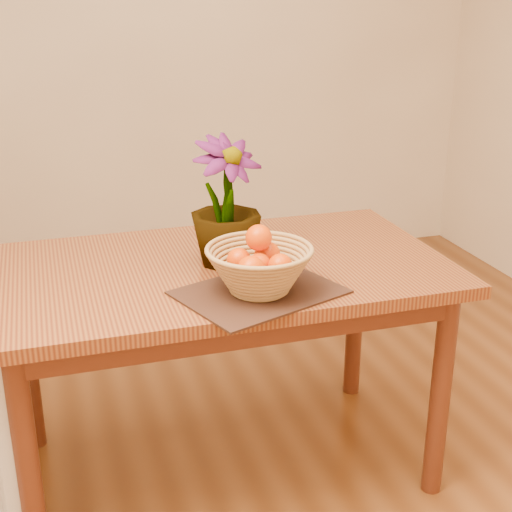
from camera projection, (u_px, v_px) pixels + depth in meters
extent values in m
cube|color=#FFE6C2|center=(127.00, 29.00, 3.74)|extent=(4.00, 0.02, 2.70)
cube|color=brown|center=(221.00, 270.00, 2.22)|extent=(1.40, 0.80, 0.04)
cube|color=#4E2112|center=(222.00, 288.00, 2.24)|extent=(1.28, 0.68, 0.08)
cylinder|color=#4E2112|center=(28.00, 469.00, 1.89)|extent=(0.06, 0.06, 0.71)
cylinder|color=#4E2112|center=(440.00, 396.00, 2.23)|extent=(0.06, 0.06, 0.71)
cylinder|color=#4E2112|center=(27.00, 357.00, 2.47)|extent=(0.06, 0.06, 0.71)
cylinder|color=#4E2112|center=(355.00, 312.00, 2.81)|extent=(0.06, 0.06, 0.71)
cube|color=black|center=(259.00, 292.00, 2.00)|extent=(0.51, 0.45, 0.01)
cylinder|color=#B28C4A|center=(259.00, 290.00, 2.00)|extent=(0.15, 0.15, 0.01)
sphere|color=#D53C03|center=(259.00, 264.00, 1.97)|extent=(0.06, 0.06, 0.06)
sphere|color=#D53C03|center=(267.00, 254.00, 2.02)|extent=(0.07, 0.07, 0.07)
sphere|color=#D53C03|center=(239.00, 260.00, 1.99)|extent=(0.07, 0.07, 0.07)
sphere|color=#D53C03|center=(251.00, 269.00, 1.91)|extent=(0.07, 0.07, 0.07)
sphere|color=#D53C03|center=(280.00, 266.00, 1.95)|extent=(0.07, 0.07, 0.07)
sphere|color=#D53C03|center=(259.00, 238.00, 1.97)|extent=(0.07, 0.07, 0.07)
imported|color=#1D4614|center=(226.00, 202.00, 2.15)|extent=(0.29, 0.29, 0.39)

